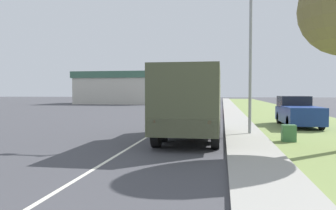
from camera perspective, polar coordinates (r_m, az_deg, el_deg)
ground_plane at (r=41.09m, az=4.60°, el=-0.64°), size 180.00×180.00×0.00m
lane_centre_stripe at (r=41.09m, az=4.60°, el=-0.64°), size 0.12×120.00×0.00m
sidewalk_right at (r=40.96m, az=10.89°, el=-0.60°), size 1.80×120.00×0.12m
grass_strip_right at (r=41.31m, az=17.00°, el=-0.70°), size 7.00×120.00×0.02m
military_truck at (r=14.17m, az=3.97°, el=0.63°), size 2.51×6.89×3.10m
car_nearest_ahead at (r=28.24m, az=5.80°, el=-0.70°), size 1.73×4.81×1.37m
car_second_ahead at (r=35.73m, az=6.81°, el=0.14°), size 1.88×3.90×1.73m
car_third_ahead at (r=51.24m, az=7.45°, el=0.75°), size 1.90×3.93×1.64m
car_fourth_ahead at (r=64.43m, az=8.23°, el=1.00°), size 1.90×4.16×1.47m
pickup_truck at (r=21.51m, az=21.64°, el=-1.14°), size 1.93×5.04×1.81m
lamp_post at (r=16.31m, az=13.50°, el=11.28°), size 1.69×0.24×7.72m
utility_box at (r=14.66m, az=20.28°, el=-4.62°), size 0.55×0.45×0.70m
building_distant at (r=59.34m, az=-7.82°, el=2.96°), size 15.39×10.20×5.54m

